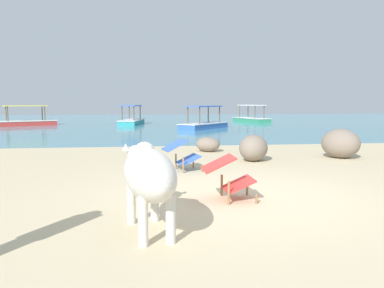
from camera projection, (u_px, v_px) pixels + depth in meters
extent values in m
cube|color=#CCB78E|center=(244.00, 198.00, 5.97)|extent=(18.00, 14.00, 0.04)
cube|color=teal|center=(166.00, 123.00, 27.67)|extent=(60.00, 36.00, 0.03)
cylinder|color=beige|center=(131.00, 203.00, 4.63)|extent=(0.10, 0.10, 0.52)
cylinder|color=beige|center=(155.00, 201.00, 4.71)|extent=(0.10, 0.10, 0.52)
cylinder|color=beige|center=(143.00, 222.00, 3.88)|extent=(0.10, 0.10, 0.52)
cylinder|color=beige|center=(171.00, 219.00, 3.97)|extent=(0.10, 0.10, 0.52)
ellipsoid|color=beige|center=(149.00, 174.00, 4.25)|extent=(0.79, 1.50, 0.57)
ellipsoid|color=beige|center=(136.00, 155.00, 5.08)|extent=(0.29, 0.42, 0.27)
cone|color=beige|center=(126.00, 147.00, 5.03)|extent=(0.11, 0.11, 0.10)
cone|color=beige|center=(146.00, 146.00, 5.11)|extent=(0.11, 0.11, 0.10)
ellipsoid|color=beige|center=(145.00, 150.00, 4.46)|extent=(0.27, 0.30, 0.19)
cylinder|color=olive|center=(247.00, 191.00, 6.06)|extent=(0.04, 0.04, 0.14)
cylinder|color=olive|center=(256.00, 199.00, 5.55)|extent=(0.04, 0.04, 0.14)
cylinder|color=olive|center=(222.00, 185.00, 6.00)|extent=(0.04, 0.04, 0.34)
cylinder|color=olive|center=(229.00, 193.00, 5.49)|extent=(0.04, 0.04, 0.34)
cube|color=red|center=(238.00, 184.00, 5.76)|extent=(0.43, 0.52, 0.21)
cube|color=red|center=(218.00, 163.00, 5.69)|extent=(0.46, 0.52, 0.23)
cylinder|color=olive|center=(193.00, 165.00, 8.56)|extent=(0.04, 0.04, 0.14)
cylinder|color=olive|center=(202.00, 169.00, 8.08)|extent=(0.04, 0.04, 0.14)
cylinder|color=olive|center=(176.00, 161.00, 8.41)|extent=(0.04, 0.04, 0.34)
cylinder|color=olive|center=(183.00, 165.00, 7.93)|extent=(0.04, 0.04, 0.34)
cube|color=#3D66C6|center=(189.00, 159.00, 8.23)|extent=(0.54, 0.60, 0.21)
cube|color=#3D66C6|center=(175.00, 145.00, 8.09)|extent=(0.57, 0.61, 0.23)
ellipsoid|color=gray|center=(253.00, 148.00, 9.53)|extent=(1.04, 1.09, 0.66)
ellipsoid|color=gray|center=(341.00, 143.00, 10.06)|extent=(1.29, 1.33, 0.78)
ellipsoid|color=gray|center=(208.00, 144.00, 11.37)|extent=(0.93, 0.88, 0.44)
cube|color=#338E66|center=(251.00, 120.00, 28.53)|extent=(2.09, 3.76, 0.28)
cube|color=white|center=(251.00, 118.00, 28.51)|extent=(2.16, 3.85, 0.04)
cylinder|color=brown|center=(264.00, 112.00, 27.63)|extent=(0.06, 0.06, 0.95)
cylinder|color=brown|center=(255.00, 112.00, 27.32)|extent=(0.06, 0.06, 0.95)
cylinder|color=brown|center=(248.00, 112.00, 29.60)|extent=(0.06, 0.06, 0.95)
cylinder|color=brown|center=(239.00, 112.00, 29.29)|extent=(0.06, 0.06, 0.95)
cube|color=silver|center=(251.00, 105.00, 28.40)|extent=(1.62, 2.68, 0.06)
cube|color=teal|center=(132.00, 122.00, 25.49)|extent=(1.71, 3.74, 0.28)
cube|color=white|center=(132.00, 120.00, 25.47)|extent=(1.77, 3.82, 0.04)
cylinder|color=brown|center=(134.00, 114.00, 24.33)|extent=(0.06, 0.06, 0.95)
cylinder|color=brown|center=(122.00, 114.00, 24.37)|extent=(0.06, 0.06, 0.95)
cylinder|color=brown|center=(140.00, 113.00, 26.47)|extent=(0.06, 0.06, 0.95)
cylinder|color=brown|center=(129.00, 113.00, 26.51)|extent=(0.06, 0.06, 0.95)
cube|color=#3D66C6|center=(131.00, 106.00, 25.36)|extent=(1.36, 2.64, 0.06)
cube|color=#C63833|center=(26.00, 123.00, 24.17)|extent=(3.72, 2.55, 0.28)
cube|color=white|center=(26.00, 121.00, 24.16)|extent=(3.81, 2.63, 0.04)
cylinder|color=brown|center=(8.00, 114.00, 23.20)|extent=(0.06, 0.06, 0.95)
cylinder|color=brown|center=(6.00, 114.00, 23.85)|extent=(0.06, 0.06, 0.95)
cylinder|color=brown|center=(45.00, 114.00, 24.36)|extent=(0.06, 0.06, 0.95)
cylinder|color=brown|center=(42.00, 113.00, 25.01)|extent=(0.06, 0.06, 0.95)
cube|color=#EFD14C|center=(25.00, 106.00, 24.05)|extent=(2.68, 1.93, 0.06)
cube|color=#3866B7|center=(204.00, 126.00, 21.54)|extent=(3.19, 3.44, 0.28)
cube|color=white|center=(204.00, 123.00, 21.53)|extent=(3.27, 3.53, 0.04)
cylinder|color=brown|center=(208.00, 115.00, 22.58)|extent=(0.06, 0.06, 0.95)
cylinder|color=brown|center=(219.00, 115.00, 22.16)|extent=(0.06, 0.06, 0.95)
cylinder|color=brown|center=(188.00, 116.00, 20.79)|extent=(0.06, 0.06, 0.95)
cylinder|color=brown|center=(200.00, 116.00, 20.37)|extent=(0.06, 0.06, 0.95)
cube|color=#3D66C6|center=(204.00, 106.00, 21.42)|extent=(2.35, 2.52, 0.06)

